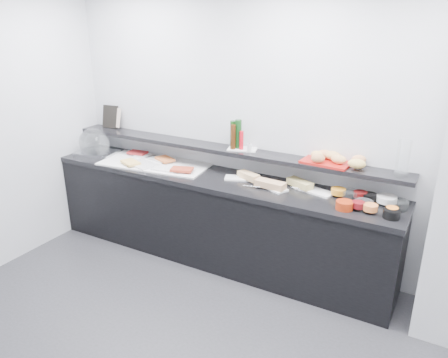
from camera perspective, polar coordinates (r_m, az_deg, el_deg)
The scene contains 54 objects.
back_wall at distance 4.12m, azimuth 9.30°, elevation 5.85°, with size 5.00×0.02×2.70m, color #B8BAC0.
buffet_cabinet at distance 4.46m, azimuth -1.24°, elevation -5.38°, with size 3.60×0.60×0.85m, color black.
counter_top at distance 4.28m, azimuth -1.29°, elevation 0.04°, with size 3.62×0.62×0.05m, color black.
wall_shelf at distance 4.35m, azimuth -0.14°, elevation 3.89°, with size 3.60×0.25×0.04m, color black.
cloche_base at distance 5.14m, azimuth -16.28°, elevation 3.28°, with size 0.44×0.29×0.04m, color #AAABB0.
cloche_dome at distance 5.14m, azimuth -16.59°, elevation 4.44°, with size 0.48×0.31×0.34m, color white.
linen_runner at distance 4.69m, azimuth -8.91°, elevation 2.04°, with size 1.16×0.55×0.01m, color silver.
platter_meat_a at distance 4.94m, azimuth -10.48°, elevation 3.10°, with size 0.26×0.17×0.01m, color silver.
food_meat_a at distance 4.98m, azimuth -11.23°, elevation 3.41°, with size 0.21×0.13×0.02m, color maroon.
platter_salmon at distance 4.79m, azimuth -8.48°, elevation 2.67°, with size 0.26×0.17×0.01m, color silver.
food_salmon at distance 4.70m, azimuth -7.72°, elevation 2.60°, with size 0.21×0.14×0.02m, color #D6642B.
platter_cheese at distance 4.63m, azimuth -10.65°, elevation 1.90°, with size 0.31×0.21×0.01m, color silver.
food_cheese at distance 4.66m, azimuth -12.12°, elevation 2.15°, with size 0.22×0.14×0.02m, color #E9BB5A.
platter_meat_b at distance 4.46m, azimuth -7.59°, elevation 1.36°, with size 0.26×0.17×0.01m, color white.
food_meat_b at distance 4.36m, azimuth -5.52°, elevation 1.26°, with size 0.22×0.14×0.02m, color #9A2F1C.
sandwich_plate_left at distance 4.21m, azimuth 2.35°, elevation 0.10°, with size 0.33×0.14×0.01m, color white.
sandwich_food_left at distance 4.16m, azimuth 3.22°, elevation 0.41°, with size 0.23×0.09×0.06m, color tan.
tongs_left at distance 4.19m, azimuth 2.51°, elevation 0.17°, with size 0.01×0.01×0.16m, color #BABCC2.
sandwich_plate_mid at distance 4.01m, azimuth 6.25°, elevation -1.04°, with size 0.31×0.13×0.01m, color white.
sandwich_food_mid at distance 3.97m, azimuth 6.05°, elevation -0.69°, with size 0.28×0.11×0.06m, color tan.
tongs_mid at distance 3.98m, azimuth 3.62°, elevation -0.96°, with size 0.01×0.01×0.16m, color silver.
sandwich_plate_right at distance 3.99m, azimuth 11.72°, elevation -1.51°, with size 0.34×0.15×0.01m, color white.
sandwich_food_right at distance 4.03m, azimuth 9.87°, elevation -0.56°, with size 0.25×0.10×0.06m, color tan.
tongs_right at distance 3.98m, azimuth 9.88°, elevation -1.22°, with size 0.01×0.01×0.16m, color #B4B6BB.
bowl_glass_fruit at distance 3.90m, azimuth 16.21°, elevation -1.97°, with size 0.15×0.15×0.07m, color white.
fill_glass_fruit at distance 3.92m, azimuth 14.71°, elevation -1.56°, with size 0.13×0.13×0.05m, color orange.
bowl_black_jam at distance 3.89m, azimuth 18.47°, elevation -2.32°, with size 0.12×0.12×0.07m, color black.
fill_black_jam at distance 3.90m, azimuth 17.38°, elevation -1.93°, with size 0.12×0.12×0.05m, color #5A0C0D.
bowl_glass_cream at distance 3.83m, azimuth 21.73°, elevation -3.11°, with size 0.17×0.17×0.07m, color white.
fill_glass_cream at distance 3.88m, azimuth 20.48°, elevation -2.46°, with size 0.17×0.17×0.05m, color silver.
bowl_red_jam at distance 3.68m, azimuth 15.45°, elevation -3.32°, with size 0.14×0.14×0.07m, color #9A290E.
fill_red_jam at distance 3.69m, azimuth 17.14°, elevation -3.23°, with size 0.10×0.10×0.05m, color #5E0D11.
bowl_glass_salmon at distance 3.73m, azimuth 17.78°, elevation -3.24°, with size 0.15×0.15×0.07m, color white.
fill_glass_salmon at distance 3.67m, azimuth 18.59°, elevation -3.55°, with size 0.11×0.11×0.05m, color orange.
bowl_black_fruit at distance 3.64m, azimuth 21.06°, elevation -4.25°, with size 0.13×0.13×0.07m, color black.
fill_black_fruit at distance 3.67m, azimuth 21.09°, elevation -3.83°, with size 0.09×0.09×0.05m, color orange.
framed_print at distance 5.26m, azimuth -14.63°, elevation 7.88°, with size 0.20×0.02×0.26m, color black.
print_art at distance 5.21m, azimuth -13.91°, elevation 7.82°, with size 0.17×0.00×0.22m, color #CCA793.
condiment_tray at distance 4.28m, azimuth 2.43°, elevation 3.96°, with size 0.28×0.17×0.01m, color white.
bottle_green_a at distance 4.28m, azimuth 1.18°, elevation 5.88°, with size 0.06×0.06×0.26m, color #0F370F.
bottle_brown at distance 4.22m, azimuth 1.19°, elevation 5.53°, with size 0.05×0.05×0.24m, color #361C09.
bottle_green_b at distance 4.24m, azimuth 1.88°, elevation 5.89°, with size 0.06×0.06×0.28m, color #103D14.
bottle_hot at distance 4.21m, azimuth 2.29°, elevation 5.07°, with size 0.04×0.04×0.18m, color red.
shaker_salt at distance 4.18m, azimuth 3.25°, elevation 4.15°, with size 0.03×0.03×0.07m, color silver.
shaker_pepper at distance 4.18m, azimuth 3.41°, elevation 4.15°, with size 0.03×0.03×0.07m, color white.
bread_tray at distance 3.98m, azimuth 13.29°, elevation 2.21°, with size 0.42×0.29×0.02m, color #A41611.
bread_roll_nw at distance 4.02m, azimuth 13.03°, elevation 3.17°, with size 0.14×0.09×0.08m, color #CC824E.
bread_roll_n at distance 4.00m, azimuth 14.01°, elevation 2.98°, with size 0.15×0.10×0.08m, color tan.
bread_roll_ne at distance 3.95m, azimuth 17.20°, elevation 2.44°, with size 0.12×0.08×0.08m, color #D48851.
bread_roll_sw at distance 3.89m, azimuth 12.19°, elevation 2.65°, with size 0.12×0.08×0.08m, color #AD7242.
bread_roll_se at distance 3.83m, azimuth 16.96°, elevation 1.92°, with size 0.15×0.10×0.08m, color gold.
bread_roll_midw at distance 3.97m, azimuth 12.06°, elevation 3.04°, with size 0.12×0.08×0.08m, color tan.
bread_roll_mide at distance 3.91m, azimuth 14.75°, elevation 2.51°, with size 0.14×0.09×0.08m, color tan.
carafe at distance 3.79m, azimuth 22.35°, elevation 2.48°, with size 0.11×0.11×0.30m, color white.
Camera 1 is at (1.34, -1.75, 2.38)m, focal length 35.00 mm.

